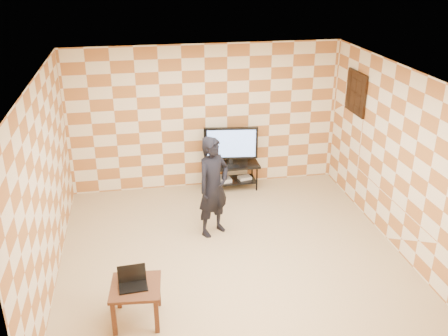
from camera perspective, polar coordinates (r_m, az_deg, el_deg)
The scene contains 14 objects.
floor at distance 7.59m, azimuth 0.83°, elevation -9.79°, with size 5.00×5.00×0.00m, color tan.
wall_back at distance 9.24m, azimuth -2.14°, elevation 5.78°, with size 5.00×0.02×2.70m, color beige.
wall_front at distance 4.83m, azimuth 6.83°, elevation -12.39°, with size 5.00×0.02×2.70m, color beige.
wall_left at distance 6.94m, azimuth -19.82°, elevation -1.93°, with size 0.02×5.00×2.70m, color beige.
wall_right at distance 7.79m, azimuth 19.25°, elevation 0.94°, with size 0.02×5.00×2.70m, color beige.
ceiling at distance 6.51m, azimuth 0.97°, elevation 10.49°, with size 5.00×5.00×0.02m, color white.
wall_art at distance 8.89m, azimuth 14.87°, elevation 8.31°, with size 0.04×0.72×0.72m.
tv_stand at distance 9.41m, azimuth 0.77°, elevation -0.29°, with size 1.06×0.47×0.50m.
tv at distance 9.20m, azimuth 0.79°, elevation 2.75°, with size 1.00×0.22×0.72m.
dvd_player at distance 9.42m, azimuth -0.58°, elevation -1.33°, with size 0.42×0.30×0.07m, color #BABABC.
game_console at distance 9.52m, azimuth 2.38°, elevation -1.11°, with size 0.23×0.17×0.05m, color silver.
side_table at distance 6.26m, azimuth -10.04°, elevation -13.76°, with size 0.65×0.65×0.50m.
laptop at distance 6.20m, azimuth -10.40°, elevation -12.63°, with size 0.35×0.29×0.23m.
person at distance 7.74m, azimuth -1.23°, elevation -2.15°, with size 0.59×0.39×1.63m, color black.
Camera 1 is at (-1.25, -6.21, 4.17)m, focal length 40.00 mm.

